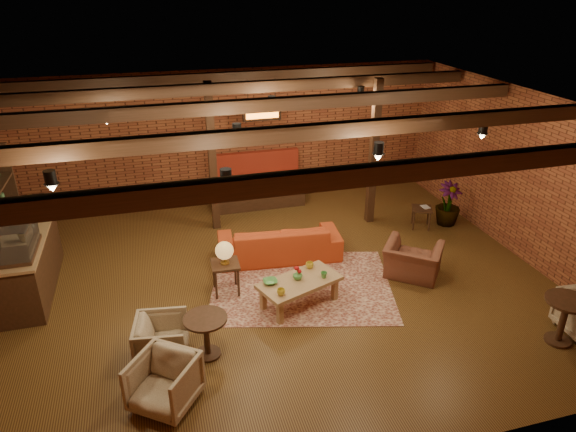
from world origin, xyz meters
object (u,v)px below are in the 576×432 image
object	(u,v)px
side_table_book	(422,209)
round_table_right	(565,314)
plant_tall	(454,162)
side_table_lamp	(225,255)
armchair_a	(162,338)
armchair_right	(413,255)
round_table_left	(206,330)
coffee_table	(299,283)
sofa	(279,241)
armchair_b	(164,380)

from	to	relation	value
side_table_book	round_table_right	world-z (taller)	round_table_right
side_table_book	plant_tall	bearing A→B (deg)	-0.71
side_table_lamp	round_table_right	bearing A→B (deg)	-30.21
armchair_a	armchair_right	distance (m)	4.71
side_table_lamp	round_table_left	size ratio (longest dim) A/B	1.50
coffee_table	round_table_right	bearing A→B (deg)	-29.52
side_table_lamp	armchair_a	distance (m)	1.92
sofa	armchair_a	size ratio (longest dim) A/B	3.21
round_table_right	sofa	bearing A→B (deg)	133.10
round_table_left	round_table_right	xyz separation A→B (m)	(5.19, -1.13, 0.06)
coffee_table	round_table_right	size ratio (longest dim) A/B	2.02
coffee_table	armchair_a	distance (m)	2.41
armchair_a	armchair_b	xyz separation A→B (m)	(-0.02, -0.90, 0.02)
round_table_left	side_table_book	distance (m)	5.92
armchair_right	round_table_left	bearing A→B (deg)	55.62
armchair_right	side_table_book	size ratio (longest dim) A/B	1.78
armchair_b	plant_tall	distance (m)	7.51
side_table_lamp	plant_tall	xyz separation A→B (m)	(5.21, 1.40, 0.71)
armchair_b	side_table_book	bearing A→B (deg)	69.85
side_table_lamp	coffee_table	bearing A→B (deg)	-32.34
round_table_left	side_table_book	size ratio (longest dim) A/B	1.19
coffee_table	round_table_right	world-z (taller)	round_table_right
sofa	side_table_lamp	distance (m)	1.60
armchair_a	armchair_b	size ratio (longest dim) A/B	0.95
armchair_b	armchair_right	size ratio (longest dim) A/B	0.79
coffee_table	armchair_right	world-z (taller)	armchair_right
side_table_lamp	armchair_right	size ratio (longest dim) A/B	1.00
armchair_right	armchair_b	bearing A→B (deg)	62.34
armchair_b	plant_tall	xyz separation A→B (m)	(6.40, 3.79, 1.08)
side_table_lamp	armchair_b	world-z (taller)	side_table_lamp
sofa	armchair_a	xyz separation A→B (m)	(-2.39, -2.44, 0.02)
side_table_book	round_table_left	bearing A→B (deg)	-149.73
sofa	side_table_book	distance (m)	3.39
sofa	round_table_left	bearing A→B (deg)	61.05
round_table_left	side_table_book	world-z (taller)	round_table_left
armchair_a	plant_tall	distance (m)	7.09
round_table_left	armchair_right	distance (m)	4.13
round_table_right	armchair_a	bearing A→B (deg)	168.07
side_table_lamp	side_table_book	size ratio (longest dim) A/B	1.78
armchair_b	side_table_lamp	bearing A→B (deg)	100.02
round_table_left	armchair_a	size ratio (longest dim) A/B	0.89
side_table_book	coffee_table	bearing A→B (deg)	-148.58
coffee_table	armchair_right	bearing A→B (deg)	8.08
plant_tall	coffee_table	bearing A→B (deg)	-152.80
armchair_b	side_table_book	size ratio (longest dim) A/B	1.40
coffee_table	armchair_right	size ratio (longest dim) A/B	1.55
armchair_b	armchair_right	xyz separation A→B (m)	(4.60, 2.01, 0.04)
side_table_book	plant_tall	size ratio (longest dim) A/B	0.19
armchair_a	round_table_right	size ratio (longest dim) A/B	0.98
armchair_right	plant_tall	distance (m)	2.74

